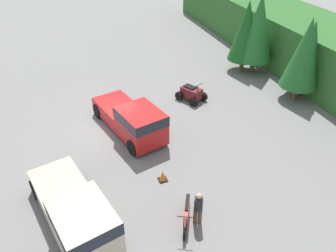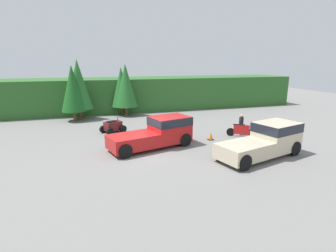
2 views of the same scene
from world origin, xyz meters
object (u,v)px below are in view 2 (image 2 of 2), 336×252
Objects in this scene: dirt_bike at (241,130)px; traffic_cone at (211,136)px; quad_atv at (113,127)px; pickup_truck_red at (158,132)px; rider_person at (241,124)px; pickup_truck_second at (266,139)px.

traffic_cone is (-2.63, -0.14, -0.22)m from dirt_bike.
quad_atv reaches higher than traffic_cone.
pickup_truck_red reaches higher than rider_person.
rider_person reaches higher than quad_atv.
quad_atv is at bearing 104.37° from pickup_truck_red.
traffic_cone is at bearing 97.82° from pickup_truck_second.
pickup_truck_second reaches higher than dirt_bike.
pickup_truck_second reaches higher than quad_atv.
rider_person reaches higher than traffic_cone.
rider_person reaches higher than dirt_bike.
pickup_truck_second is at bearing -76.30° from dirt_bike.
pickup_truck_red is 1.00× the size of pickup_truck_second.
dirt_bike is at bearing 2.99° from traffic_cone.
rider_person is (9.46, -3.65, 0.40)m from quad_atv.
quad_atv is 1.32× the size of rider_person.
rider_person is at bearing -7.48° from pickup_truck_red.
pickup_truck_red is 3.57× the size of rider_person.
rider_person is 2.97× the size of traffic_cone.
pickup_truck_red is 2.89× the size of dirt_bike.
quad_atv is 7.84m from traffic_cone.
dirt_bike is at bearing 62.23° from pickup_truck_second.
rider_person is at bearing 60.97° from pickup_truck_second.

